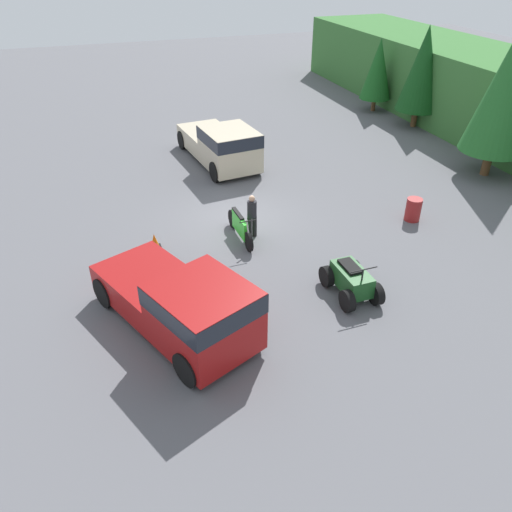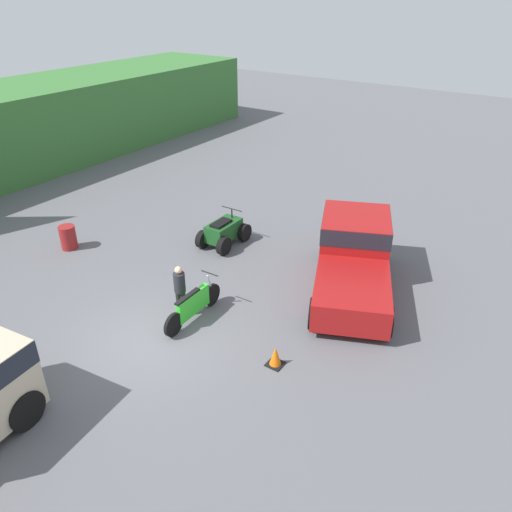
% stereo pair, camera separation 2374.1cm
% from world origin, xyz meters
% --- Properties ---
extents(ground_plane, '(80.00, 80.00, 0.00)m').
position_xyz_m(ground_plane, '(0.00, 0.00, 0.00)').
color(ground_plane, '#5B5B60').
extents(tree_left, '(1.86, 1.86, 4.23)m').
position_xyz_m(tree_left, '(-10.75, 12.15, 2.49)').
color(tree_left, brown).
rests_on(tree_left, ground_plane).
extents(tree_mid_left, '(2.35, 2.35, 5.34)m').
position_xyz_m(tree_mid_left, '(-7.31, 12.75, 3.14)').
color(tree_mid_left, brown).
rests_on(tree_mid_left, ground_plane).
extents(tree_mid_right, '(2.82, 2.82, 6.40)m').
position_xyz_m(tree_mid_right, '(-0.39, 11.89, 3.76)').
color(tree_mid_right, brown).
rests_on(tree_mid_right, ground_plane).
extents(pickup_truck_red, '(5.70, 4.07, 1.97)m').
position_xyz_m(pickup_truck_red, '(5.87, -3.23, 1.04)').
color(pickup_truck_red, maroon).
rests_on(pickup_truck_red, ground_plane).
extents(pickup_truck_second, '(5.91, 2.86, 1.97)m').
position_xyz_m(pickup_truck_second, '(-5.32, 0.93, 1.04)').
color(pickup_truck_second, beige).
rests_on(pickup_truck_second, ground_plane).
extents(dirt_bike, '(2.45, 0.60, 1.14)m').
position_xyz_m(dirt_bike, '(1.46, -0.32, 0.48)').
color(dirt_bike, black).
rests_on(dirt_bike, ground_plane).
extents(quad_atv, '(1.99, 1.21, 1.24)m').
position_xyz_m(quad_atv, '(5.69, 1.81, 0.49)').
color(quad_atv, black).
rests_on(quad_atv, ground_plane).
extents(rider_person, '(0.35, 0.36, 1.61)m').
position_xyz_m(rider_person, '(1.44, 0.12, 0.87)').
color(rider_person, black).
rests_on(rider_person, ground_plane).
extents(traffic_cone, '(0.42, 0.42, 0.55)m').
position_xyz_m(traffic_cone, '(1.12, -3.31, 0.25)').
color(traffic_cone, black).
rests_on(traffic_cone, ground_plane).
extents(steel_barrel, '(0.58, 0.58, 0.88)m').
position_xyz_m(steel_barrel, '(2.26, 6.28, 0.44)').
color(steel_barrel, maroon).
rests_on(steel_barrel, ground_plane).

